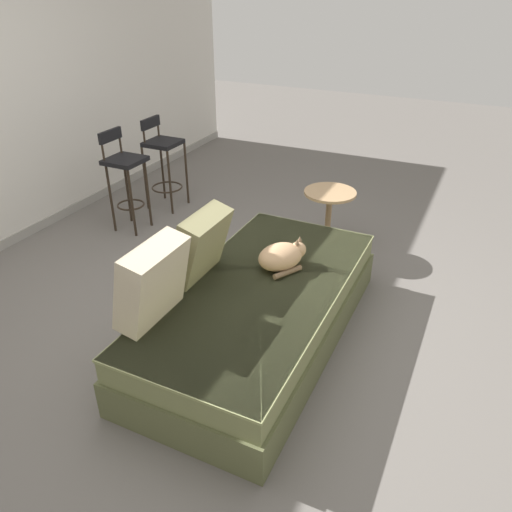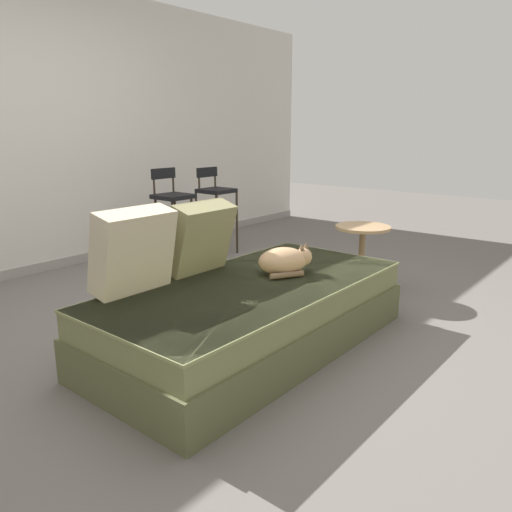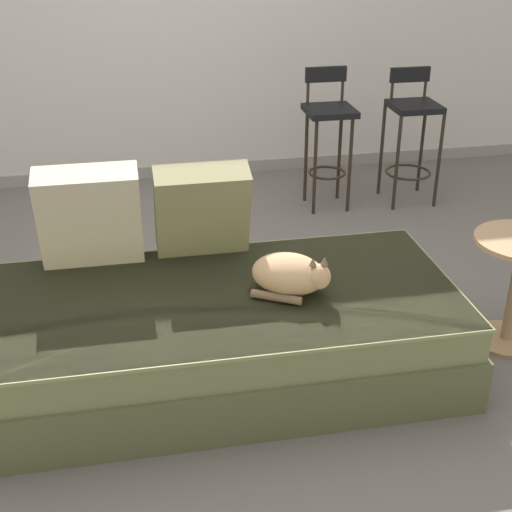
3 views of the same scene
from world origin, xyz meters
name	(u,v)px [view 1 (image 1 of 3)]	position (x,y,z in m)	size (l,w,h in m)	color
ground_plane	(209,321)	(0.00, 0.00, 0.00)	(16.00, 16.00, 0.00)	#66605B
couch	(260,312)	(0.00, -0.40, 0.21)	(2.05, 1.00, 0.41)	brown
throw_pillow_corner	(152,282)	(-0.56, 0.00, 0.65)	(0.46, 0.26, 0.48)	beige
throw_pillow_middle	(200,245)	(-0.05, 0.00, 0.64)	(0.44, 0.28, 0.46)	#847F56
cat	(282,256)	(0.28, -0.43, 0.50)	(0.40, 0.37, 0.20)	tan
bar_stool_near_window	(125,172)	(0.98, 1.43, 0.57)	(0.32, 0.32, 0.94)	#2D2319
bar_stool_by_doorway	(163,157)	(1.57, 1.43, 0.53)	(0.33, 0.33, 0.91)	#2D2319
side_table	(329,212)	(1.37, -0.41, 0.36)	(0.44, 0.44, 0.55)	tan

